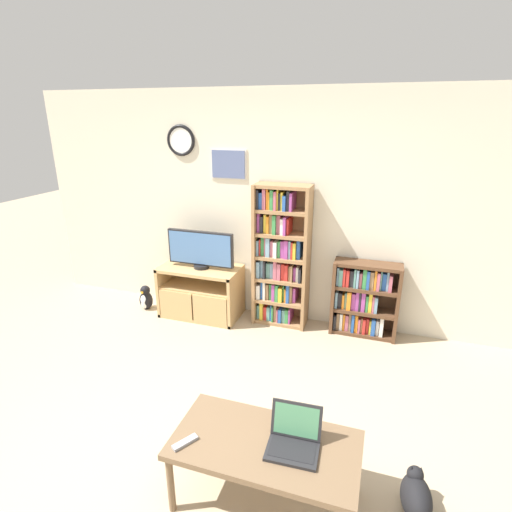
{
  "coord_description": "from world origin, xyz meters",
  "views": [
    {
      "loc": [
        1.16,
        -1.9,
        2.32
      ],
      "look_at": [
        0.11,
        1.29,
        1.12
      ],
      "focal_mm": 28.0,
      "sensor_mm": 36.0,
      "label": 1
    }
  ],
  "objects_px": {
    "remote_near_laptop": "(185,442)",
    "bookshelf_tall": "(280,258)",
    "bookshelf_short": "(363,299)",
    "cat": "(416,496)",
    "penguin_figurine": "(146,298)",
    "television": "(201,249)",
    "coffee_table": "(265,448)",
    "laptop": "(294,438)",
    "tv_stand": "(201,291)"
  },
  "relations": [
    {
      "from": "coffee_table",
      "to": "cat",
      "type": "height_order",
      "value": "coffee_table"
    },
    {
      "from": "laptop",
      "to": "remote_near_laptop",
      "type": "height_order",
      "value": "laptop"
    },
    {
      "from": "tv_stand",
      "to": "remote_near_laptop",
      "type": "relative_size",
      "value": 5.95
    },
    {
      "from": "television",
      "to": "penguin_figurine",
      "type": "relative_size",
      "value": 2.57
    },
    {
      "from": "remote_near_laptop",
      "to": "bookshelf_tall",
      "type": "bearing_deg",
      "value": 123.77
    },
    {
      "from": "television",
      "to": "cat",
      "type": "xyz_separation_m",
      "value": [
        2.34,
        -1.93,
        -0.73
      ]
    },
    {
      "from": "remote_near_laptop",
      "to": "cat",
      "type": "height_order",
      "value": "remote_near_laptop"
    },
    {
      "from": "remote_near_laptop",
      "to": "television",
      "type": "bearing_deg",
      "value": 145.12
    },
    {
      "from": "television",
      "to": "penguin_figurine",
      "type": "xyz_separation_m",
      "value": [
        -0.76,
        -0.08,
        -0.7
      ]
    },
    {
      "from": "coffee_table",
      "to": "remote_near_laptop",
      "type": "relative_size",
      "value": 7.1
    },
    {
      "from": "tv_stand",
      "to": "laptop",
      "type": "xyz_separation_m",
      "value": [
        1.63,
        -2.12,
        0.21
      ]
    },
    {
      "from": "television",
      "to": "bookshelf_tall",
      "type": "xyz_separation_m",
      "value": [
        0.91,
        0.15,
        -0.05
      ]
    },
    {
      "from": "bookshelf_short",
      "to": "coffee_table",
      "type": "xyz_separation_m",
      "value": [
        -0.41,
        -2.31,
        -0.0
      ]
    },
    {
      "from": "penguin_figurine",
      "to": "bookshelf_short",
      "type": "bearing_deg",
      "value": 5.29
    },
    {
      "from": "tv_stand",
      "to": "coffee_table",
      "type": "distance_m",
      "value": 2.6
    },
    {
      "from": "television",
      "to": "cat",
      "type": "distance_m",
      "value": 3.12
    },
    {
      "from": "bookshelf_short",
      "to": "remote_near_laptop",
      "type": "relative_size",
      "value": 5.28
    },
    {
      "from": "cat",
      "to": "penguin_figurine",
      "type": "xyz_separation_m",
      "value": [
        -3.09,
        1.86,
        0.02
      ]
    },
    {
      "from": "cat",
      "to": "penguin_figurine",
      "type": "height_order",
      "value": "penguin_figurine"
    },
    {
      "from": "coffee_table",
      "to": "bookshelf_short",
      "type": "bearing_deg",
      "value": 79.88
    },
    {
      "from": "bookshelf_short",
      "to": "remote_near_laptop",
      "type": "bearing_deg",
      "value": -109.3
    },
    {
      "from": "remote_near_laptop",
      "to": "cat",
      "type": "xyz_separation_m",
      "value": [
        1.35,
        0.37,
        -0.35
      ]
    },
    {
      "from": "television",
      "to": "bookshelf_short",
      "type": "xyz_separation_m",
      "value": [
        1.85,
        0.17,
        -0.43
      ]
    },
    {
      "from": "bookshelf_tall",
      "to": "remote_near_laptop",
      "type": "height_order",
      "value": "bookshelf_tall"
    },
    {
      "from": "coffee_table",
      "to": "remote_near_laptop",
      "type": "distance_m",
      "value": 0.48
    },
    {
      "from": "bookshelf_tall",
      "to": "coffee_table",
      "type": "height_order",
      "value": "bookshelf_tall"
    },
    {
      "from": "coffee_table",
      "to": "bookshelf_tall",
      "type": "bearing_deg",
      "value": 102.93
    },
    {
      "from": "bookshelf_tall",
      "to": "penguin_figurine",
      "type": "relative_size",
      "value": 5.21
    },
    {
      "from": "bookshelf_short",
      "to": "coffee_table",
      "type": "bearing_deg",
      "value": -100.12
    },
    {
      "from": "laptop",
      "to": "penguin_figurine",
      "type": "height_order",
      "value": "laptop"
    },
    {
      "from": "television",
      "to": "coffee_table",
      "type": "relative_size",
      "value": 0.71
    },
    {
      "from": "bookshelf_tall",
      "to": "television",
      "type": "bearing_deg",
      "value": -170.84
    },
    {
      "from": "television",
      "to": "bookshelf_tall",
      "type": "bearing_deg",
      "value": 9.16
    },
    {
      "from": "television",
      "to": "laptop",
      "type": "distance_m",
      "value": 2.68
    },
    {
      "from": "coffee_table",
      "to": "penguin_figurine",
      "type": "height_order",
      "value": "coffee_table"
    },
    {
      "from": "bookshelf_short",
      "to": "penguin_figurine",
      "type": "distance_m",
      "value": 2.63
    },
    {
      "from": "television",
      "to": "coffee_table",
      "type": "bearing_deg",
      "value": -56.25
    },
    {
      "from": "bookshelf_tall",
      "to": "cat",
      "type": "xyz_separation_m",
      "value": [
        1.43,
        -2.08,
        -0.68
      ]
    },
    {
      "from": "bookshelf_short",
      "to": "remote_near_laptop",
      "type": "xyz_separation_m",
      "value": [
        -0.87,
        -2.47,
        0.05
      ]
    },
    {
      "from": "laptop",
      "to": "tv_stand",
      "type": "bearing_deg",
      "value": 124.76
    },
    {
      "from": "cat",
      "to": "remote_near_laptop",
      "type": "bearing_deg",
      "value": -173.21
    },
    {
      "from": "coffee_table",
      "to": "laptop",
      "type": "distance_m",
      "value": 0.2
    },
    {
      "from": "laptop",
      "to": "bookshelf_short",
      "type": "bearing_deg",
      "value": 81.1
    },
    {
      "from": "tv_stand",
      "to": "cat",
      "type": "relative_size",
      "value": 1.86
    },
    {
      "from": "tv_stand",
      "to": "television",
      "type": "height_order",
      "value": "television"
    },
    {
      "from": "television",
      "to": "bookshelf_short",
      "type": "relative_size",
      "value": 0.96
    },
    {
      "from": "bookshelf_tall",
      "to": "bookshelf_short",
      "type": "relative_size",
      "value": 1.94
    },
    {
      "from": "television",
      "to": "laptop",
      "type": "xyz_separation_m",
      "value": [
        1.6,
        -2.12,
        -0.33
      ]
    },
    {
      "from": "remote_near_laptop",
      "to": "penguin_figurine",
      "type": "relative_size",
      "value": 0.51
    },
    {
      "from": "laptop",
      "to": "cat",
      "type": "distance_m",
      "value": 0.85
    }
  ]
}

